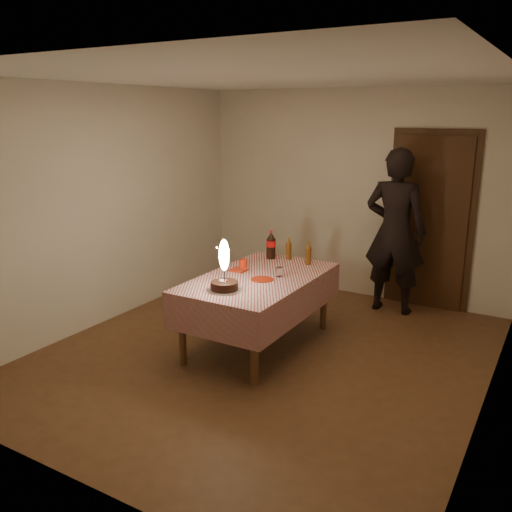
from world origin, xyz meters
name	(u,v)px	position (x,y,z in m)	size (l,w,h in m)	color
ground	(264,354)	(0.00, 0.00, 0.00)	(4.00, 4.50, 0.01)	brown
room_shell	(272,185)	(0.03, 0.08, 1.65)	(4.04, 4.54, 2.62)	beige
dining_table	(259,286)	(-0.16, 0.17, 0.63)	(1.02, 1.72, 0.73)	brown
birthday_cake	(224,276)	(-0.22, -0.35, 0.86)	(0.31, 0.31, 0.48)	white
red_plate	(262,279)	(-0.08, 0.10, 0.73)	(0.22, 0.22, 0.01)	#B4240C
red_cup	(243,264)	(-0.44, 0.33, 0.78)	(0.08, 0.08, 0.10)	red
clear_cup	(279,272)	(0.01, 0.29, 0.77)	(0.07, 0.07, 0.09)	white
napkin_stack	(239,270)	(-0.44, 0.24, 0.74)	(0.15, 0.15, 0.02)	#B12914
cola_bottle	(271,245)	(-0.39, 0.84, 0.88)	(0.10, 0.10, 0.32)	black
amber_bottle_left	(289,249)	(-0.21, 0.92, 0.85)	(0.06, 0.06, 0.26)	#613510
amber_bottle_right	(308,254)	(0.07, 0.83, 0.85)	(0.06, 0.06, 0.26)	#613510
photographer	(395,231)	(0.69, 1.85, 0.97)	(0.72, 0.49, 1.93)	black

